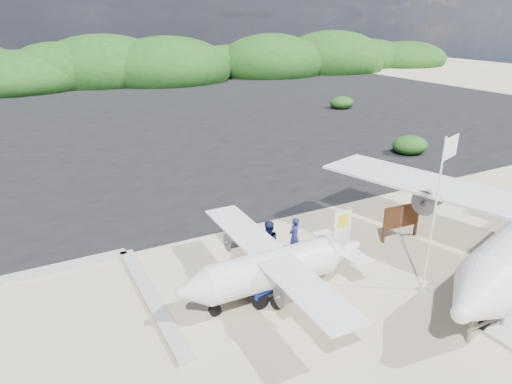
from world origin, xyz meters
The scene contains 10 objects.
ground centered at (0.00, 0.00, 0.00)m, with size 160.00×160.00×0.00m, color beige.
asphalt_apron centered at (0.00, 30.00, 0.00)m, with size 90.00×50.00×0.04m, color #B2B2B2, non-canonical shape.
lagoon centered at (-9.00, 1.50, 0.00)m, with size 9.00×7.00×0.40m, color #B2B2B2, non-canonical shape.
vegetation_band centered at (0.00, 55.00, 0.00)m, with size 124.00×8.00×4.40m, color #B2B2B2, non-canonical shape.
baggage_cart centered at (-0.68, -0.05, 0.00)m, with size 2.57×1.47×1.28m, color #0C20BE, non-canonical shape.
flagpole centered at (3.93, -2.43, 0.00)m, with size 1.09×0.45×5.46m, color white, non-canonical shape.
signboard centered at (6.05, 0.85, 0.00)m, with size 1.93×0.18×1.59m, color #4C2A15, non-canonical shape.
crew_a centered at (1.37, 1.84, 0.79)m, with size 0.58×0.38×1.58m, color navy.
crew_b centered at (-0.04, 1.45, 0.95)m, with size 0.92×0.72×1.90m, color navy.
aircraft_large centered at (16.98, 26.39, 0.00)m, with size 17.02×17.02×5.11m, color #B2B2B2, non-canonical shape.
Camera 1 is at (-7.53, -11.55, 8.89)m, focal length 32.00 mm.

